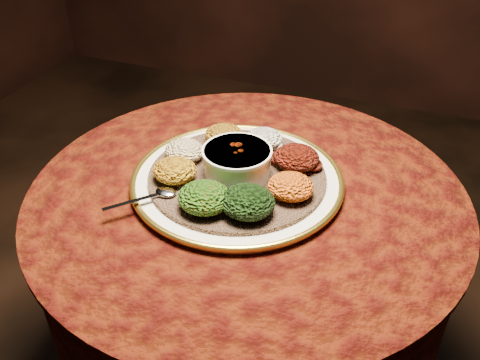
% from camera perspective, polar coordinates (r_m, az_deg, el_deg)
% --- Properties ---
extents(table, '(0.96, 0.96, 0.73)m').
position_cam_1_polar(table, '(1.29, 0.68, -7.55)').
color(table, black).
rests_on(table, ground).
extents(platter, '(0.54, 0.54, 0.02)m').
position_cam_1_polar(platter, '(1.18, -0.31, -0.01)').
color(platter, white).
rests_on(platter, table).
extents(injera, '(0.45, 0.45, 0.01)m').
position_cam_1_polar(injera, '(1.17, -0.31, 0.42)').
color(injera, brown).
rests_on(injera, platter).
extents(stew_bowl, '(0.15, 0.15, 0.06)m').
position_cam_1_polar(stew_bowl, '(1.15, -0.31, 2.12)').
color(stew_bowl, white).
rests_on(stew_bowl, injera).
extents(spoon, '(0.12, 0.12, 0.01)m').
position_cam_1_polar(spoon, '(1.12, -8.45, -1.42)').
color(spoon, silver).
rests_on(spoon, injera).
extents(portion_ayib, '(0.09, 0.08, 0.04)m').
position_cam_1_polar(portion_ayib, '(1.26, 2.59, 4.48)').
color(portion_ayib, white).
rests_on(portion_ayib, injera).
extents(portion_kitfo, '(0.10, 0.10, 0.05)m').
position_cam_1_polar(portion_kitfo, '(1.19, 6.05, 2.41)').
color(portion_kitfo, black).
rests_on(portion_kitfo, injera).
extents(portion_tikil, '(0.10, 0.09, 0.05)m').
position_cam_1_polar(portion_tikil, '(1.10, 5.44, -0.69)').
color(portion_tikil, '#C26B10').
rests_on(portion_tikil, injera).
extents(portion_gomen, '(0.11, 0.11, 0.05)m').
position_cam_1_polar(portion_gomen, '(1.05, 0.79, -2.33)').
color(portion_gomen, black).
rests_on(portion_gomen, injera).
extents(portion_mixveg, '(0.11, 0.10, 0.05)m').
position_cam_1_polar(portion_mixveg, '(1.06, -3.80, -1.87)').
color(portion_mixveg, '#9D3C0A').
rests_on(portion_mixveg, injera).
extents(portion_kik, '(0.10, 0.09, 0.05)m').
position_cam_1_polar(portion_kik, '(1.15, -6.99, 1.03)').
color(portion_kik, '#BE8B10').
rests_on(portion_kik, injera).
extents(portion_timatim, '(0.09, 0.09, 0.04)m').
position_cam_1_polar(portion_timatim, '(1.22, -5.93, 3.15)').
color(portion_timatim, maroon).
rests_on(portion_timatim, injera).
extents(portion_shiro, '(0.09, 0.09, 0.04)m').
position_cam_1_polar(portion_shiro, '(1.27, -1.69, 4.82)').
color(portion_shiro, '#8C5910').
rests_on(portion_shiro, injera).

